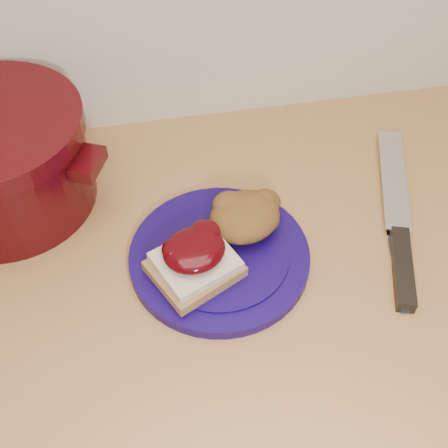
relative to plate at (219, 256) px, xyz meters
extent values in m
cube|color=beige|center=(-0.02, 0.01, -0.48)|extent=(4.00, 0.60, 0.86)
cylinder|color=#12054A|center=(0.00, 0.00, 0.00)|extent=(0.31, 0.31, 0.02)
cube|color=olive|center=(-0.04, -0.03, 0.02)|extent=(0.13, 0.13, 0.02)
cube|color=beige|center=(-0.04, -0.03, 0.03)|extent=(0.12, 0.11, 0.01)
ellipsoid|color=#340105|center=(-0.04, -0.02, 0.05)|extent=(0.10, 0.10, 0.02)
ellipsoid|color=brown|center=(0.04, 0.03, 0.04)|extent=(0.12, 0.11, 0.05)
cube|color=black|center=(0.23, -0.06, 0.00)|extent=(0.06, 0.13, 0.02)
cube|color=silver|center=(0.29, 0.10, 0.00)|extent=(0.10, 0.21, 0.00)
cube|color=silver|center=(0.23, -0.06, 0.00)|extent=(0.05, 0.15, 0.00)
cylinder|color=#360508|center=(-0.28, 0.17, 0.05)|extent=(0.32, 0.32, 0.12)
cube|color=#360508|center=(-0.15, 0.11, 0.09)|extent=(0.05, 0.07, 0.02)
camera|label=1|loc=(-0.08, -0.45, 0.60)|focal=45.00mm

